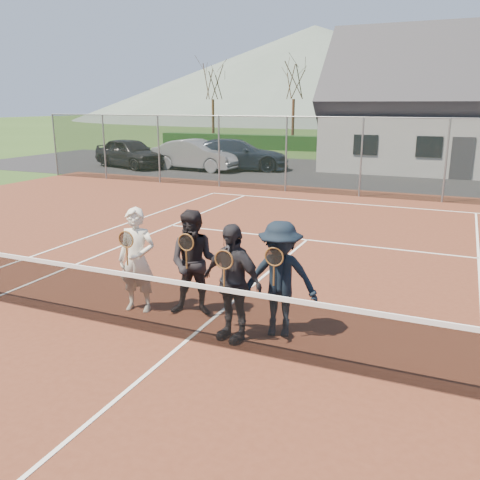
{
  "coord_description": "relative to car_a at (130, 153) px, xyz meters",
  "views": [
    {
      "loc": [
        3.54,
        -6.11,
        3.48
      ],
      "look_at": [
        0.22,
        1.5,
        1.25
      ],
      "focal_mm": 38.0,
      "sensor_mm": 36.0,
      "label": 1
    }
  ],
  "objects": [
    {
      "name": "ground",
      "position": [
        13.64,
        2.2,
        -0.82
      ],
      "size": [
        220.0,
        220.0,
        0.0
      ],
      "primitive_type": "plane",
      "color": "#2A4819",
      "rests_on": "ground"
    },
    {
      "name": "court_surface",
      "position": [
        13.64,
        -17.8,
        -0.81
      ],
      "size": [
        30.0,
        30.0,
        0.02
      ],
      "primitive_type": "cube",
      "color": "#562819",
      "rests_on": "ground"
    },
    {
      "name": "tarmac_carpark",
      "position": [
        9.64,
        2.2,
        -0.81
      ],
      "size": [
        40.0,
        12.0,
        0.01
      ],
      "primitive_type": "cube",
      "color": "black",
      "rests_on": "ground"
    },
    {
      "name": "hedge_row",
      "position": [
        13.64,
        14.2,
        -0.27
      ],
      "size": [
        40.0,
        1.2,
        1.1
      ],
      "primitive_type": "cube",
      "color": "black",
      "rests_on": "ground"
    },
    {
      "name": "hill_west",
      "position": [
        -11.36,
        77.2,
        8.18
      ],
      "size": [
        110.0,
        110.0,
        18.0
      ],
      "primitive_type": "cone",
      "color": "#516156",
      "rests_on": "ground"
    },
    {
      "name": "car_a",
      "position": [
        0.0,
        0.0,
        0.0
      ],
      "size": [
        5.18,
        3.39,
        1.64
      ],
      "primitive_type": "imported",
      "rotation": [
        0.0,
        0.0,
        1.24
      ],
      "color": "black",
      "rests_on": "ground"
    },
    {
      "name": "car_b",
      "position": [
        3.98,
        0.48,
        -0.01
      ],
      "size": [
        5.05,
        2.15,
        1.62
      ],
      "primitive_type": "imported",
      "rotation": [
        0.0,
        0.0,
        1.48
      ],
      "color": "gray",
      "rests_on": "ground"
    },
    {
      "name": "car_c",
      "position": [
        5.89,
        1.42,
        0.0
      ],
      "size": [
        6.1,
        3.83,
        1.65
      ],
      "primitive_type": "imported",
      "rotation": [
        0.0,
        0.0,
        1.86
      ],
      "color": "#182131",
      "rests_on": "ground"
    },
    {
      "name": "court_markings",
      "position": [
        13.64,
        -17.8,
        -0.79
      ],
      "size": [
        11.03,
        23.83,
        0.01
      ],
      "color": "white",
      "rests_on": "court_surface"
    },
    {
      "name": "tennis_net",
      "position": [
        13.64,
        -17.8,
        -0.28
      ],
      "size": [
        11.68,
        0.08,
        1.1
      ],
      "color": "slate",
      "rests_on": "ground"
    },
    {
      "name": "perimeter_fence",
      "position": [
        13.64,
        -4.3,
        0.71
      ],
      "size": [
        30.07,
        0.07,
        3.02
      ],
      "color": "slate",
      "rests_on": "ground"
    },
    {
      "name": "clubhouse",
      "position": [
        17.64,
        6.2,
        3.17
      ],
      "size": [
        15.6,
        8.2,
        7.7
      ],
      "color": "silver",
      "rests_on": "ground"
    },
    {
      "name": "tree_a",
      "position": [
        -2.36,
        15.2,
        4.97
      ],
      "size": [
        3.2,
        3.2,
        7.77
      ],
      "color": "#3D2616",
      "rests_on": "ground"
    },
    {
      "name": "tree_b",
      "position": [
        4.64,
        15.2,
        4.97
      ],
      "size": [
        3.2,
        3.2,
        7.77
      ],
      "color": "#3C2216",
      "rests_on": "ground"
    },
    {
      "name": "tree_c",
      "position": [
        15.64,
        15.2,
        4.97
      ],
      "size": [
        3.2,
        3.2,
        7.77
      ],
      "color": "#341E13",
      "rests_on": "ground"
    },
    {
      "name": "player_a",
      "position": [
        12.29,
        -17.08,
        0.1
      ],
      "size": [
        0.72,
        0.55,
        1.8
      ],
      "color": "white",
      "rests_on": "court_surface"
    },
    {
      "name": "player_b",
      "position": [
        13.28,
        -16.85,
        0.1
      ],
      "size": [
        1.03,
        0.9,
        1.8
      ],
      "color": "black",
      "rests_on": "court_surface"
    },
    {
      "name": "player_c",
      "position": [
        14.23,
        -17.45,
        0.1
      ],
      "size": [
        1.13,
        0.69,
        1.8
      ],
      "color": "#232328",
      "rests_on": "court_surface"
    },
    {
      "name": "player_d",
      "position": [
        14.83,
        -17.03,
        0.1
      ],
      "size": [
        1.28,
        0.9,
        1.8
      ],
      "color": "black",
      "rests_on": "court_surface"
    }
  ]
}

